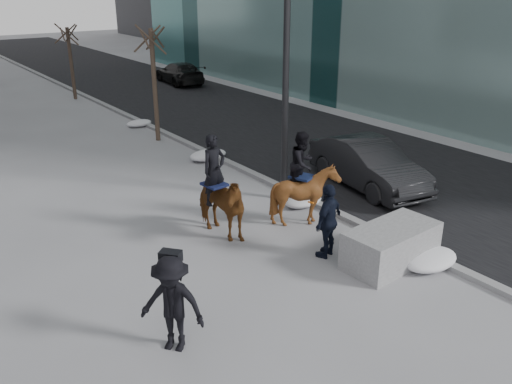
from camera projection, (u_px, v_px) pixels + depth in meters
ground at (288, 272)px, 11.76m from camera, size 120.00×120.00×0.00m
road at (267, 128)px, 23.11m from camera, size 8.00×90.00×0.01m
curb at (185, 142)px, 20.90m from camera, size 0.25×90.00×0.12m
planter at (391, 246)px, 11.98m from camera, size 2.27×1.23×0.88m
car_near at (368, 164)px, 16.36m from camera, size 2.27×4.61×1.46m
car_far at (179, 73)px, 32.75m from camera, size 2.24×4.58×1.28m
tree_near at (154, 80)px, 20.55m from camera, size 1.20×1.20×4.73m
tree_far at (71, 60)px, 28.00m from camera, size 1.20×1.20×4.07m
mounted_left at (218, 200)px, 13.13m from camera, size 1.11×2.06×2.55m
mounted_right at (305, 188)px, 13.81m from camera, size 1.69×1.79×2.43m
feeder at (328, 221)px, 12.17m from camera, size 1.11×1.01×1.75m
camera_crew at (172, 304)px, 9.05m from camera, size 1.22×1.29×1.75m
lamppost at (288, 19)px, 13.89m from camera, size 0.25×0.88×9.09m
snow_piles at (263, 181)px, 16.59m from camera, size 1.42×15.95×0.36m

